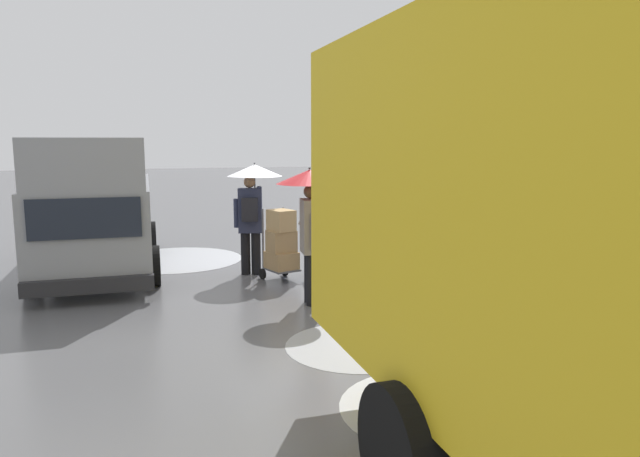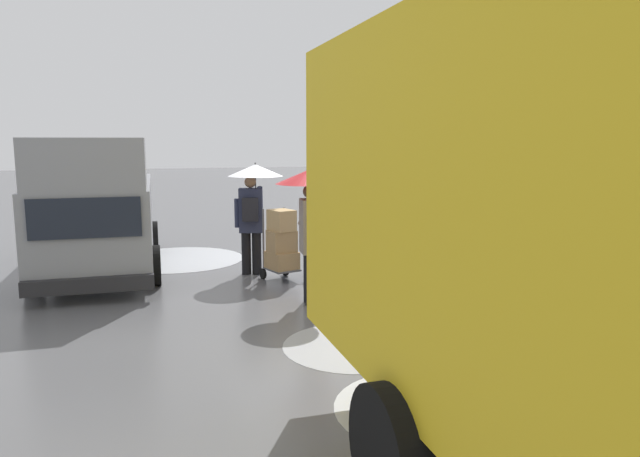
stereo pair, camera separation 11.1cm
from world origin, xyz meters
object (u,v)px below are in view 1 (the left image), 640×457
(hand_dolly_boxes, at_px, (281,243))
(pedestrian_pink_side, at_px, (253,193))
(street_lamp, at_px, (518,153))
(shopping_cart_vendor, at_px, (327,249))
(cargo_van_parked_right, at_px, (97,213))
(pedestrian_black_side, at_px, (311,205))

(hand_dolly_boxes, bearing_deg, pedestrian_pink_side, -58.68)
(street_lamp, bearing_deg, shopping_cart_vendor, -51.60)
(cargo_van_parked_right, xyz_separation_m, pedestrian_pink_side, (-2.85, 0.96, 0.39))
(pedestrian_black_side, bearing_deg, shopping_cart_vendor, -116.34)
(cargo_van_parked_right, height_order, pedestrian_black_side, cargo_van_parked_right)
(hand_dolly_boxes, bearing_deg, pedestrian_black_side, 94.33)
(cargo_van_parked_right, relative_size, shopping_cart_vendor, 5.25)
(hand_dolly_boxes, height_order, street_lamp, street_lamp)
(pedestrian_pink_side, bearing_deg, cargo_van_parked_right, -18.65)
(hand_dolly_boxes, height_order, pedestrian_black_side, pedestrian_black_side)
(hand_dolly_boxes, height_order, pedestrian_pink_side, pedestrian_pink_side)
(cargo_van_parked_right, bearing_deg, hand_dolly_boxes, 153.56)
(cargo_van_parked_right, distance_m, shopping_cart_vendor, 4.49)
(pedestrian_pink_side, distance_m, pedestrian_black_side, 2.29)
(hand_dolly_boxes, distance_m, pedestrian_pink_side, 1.16)
(hand_dolly_boxes, relative_size, street_lamp, 0.34)
(cargo_van_parked_right, height_order, street_lamp, street_lamp)
(cargo_van_parked_right, bearing_deg, pedestrian_pink_side, 161.35)
(pedestrian_black_side, height_order, street_lamp, street_lamp)
(pedestrian_pink_side, distance_m, street_lamp, 4.86)
(pedestrian_pink_side, height_order, street_lamp, street_lamp)
(cargo_van_parked_right, bearing_deg, shopping_cart_vendor, 157.51)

